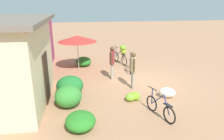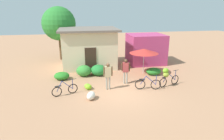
{
  "view_description": "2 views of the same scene",
  "coord_description": "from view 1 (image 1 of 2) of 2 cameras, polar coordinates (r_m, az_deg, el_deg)",
  "views": [
    {
      "loc": [
        -9.8,
        2.88,
        3.99
      ],
      "look_at": [
        -0.14,
        1.52,
        0.75
      ],
      "focal_mm": 34.41,
      "sensor_mm": 36.0,
      "label": 1
    },
    {
      "loc": [
        -2.56,
        -10.74,
        4.94
      ],
      "look_at": [
        -0.28,
        1.62,
        0.96
      ],
      "focal_mm": 31.34,
      "sensor_mm": 36.0,
      "label": 2
    }
  ],
  "objects": [
    {
      "name": "ground_plane",
      "position": [
        10.97,
        7.78,
        -3.12
      ],
      "size": [
        60.0,
        60.0,
        0.0
      ],
      "primitive_type": "plane",
      "color": "tan"
    },
    {
      "name": "shop_pink",
      "position": [
        14.21,
        -21.75,
        6.33
      ],
      "size": [
        3.2,
        2.8,
        2.68
      ],
      "primitive_type": "cube",
      "color": "#B83B70",
      "rests_on": "ground"
    },
    {
      "name": "hedge_bush_front_left",
      "position": [
        7.12,
        -8.37,
        -13.28
      ],
      "size": [
        1.08,
        0.98,
        0.54
      ],
      "primitive_type": "ellipsoid",
      "color": "#2C8026",
      "rests_on": "ground"
    },
    {
      "name": "hedge_bush_front_right",
      "position": [
        8.51,
        -11.52,
        -6.82
      ],
      "size": [
        1.13,
        1.03,
        0.84
      ],
      "primitive_type": "ellipsoid",
      "color": "#378C35",
      "rests_on": "ground"
    },
    {
      "name": "hedge_bush_mid",
      "position": [
        9.53,
        -11.12,
        -4.03
      ],
      "size": [
        1.19,
        1.17,
        0.82
      ],
      "primitive_type": "ellipsoid",
      "color": "#247831",
      "rests_on": "ground"
    },
    {
      "name": "hedge_bush_by_door",
      "position": [
        13.55,
        -7.58,
        2.29
      ],
      "size": [
        1.17,
        0.97,
        0.54
      ],
      "primitive_type": "ellipsoid",
      "color": "#267828",
      "rests_on": "ground"
    },
    {
      "name": "market_umbrella",
      "position": [
        12.46,
        -9.21,
        8.23
      ],
      "size": [
        2.21,
        2.21,
        2.02
      ],
      "color": "beige",
      "rests_on": "ground"
    },
    {
      "name": "bicycle_leftmost",
      "position": [
        7.84,
        12.62,
        -9.84
      ],
      "size": [
        1.5,
        0.56,
        0.92
      ],
      "color": "black",
      "rests_on": "ground"
    },
    {
      "name": "bicycle_near_pile",
      "position": [
        12.43,
        4.97,
        1.34
      ],
      "size": [
        1.63,
        0.37,
        0.97
      ],
      "color": "black",
      "rests_on": "ground"
    },
    {
      "name": "bicycle_center_loaded",
      "position": [
        13.56,
        2.67,
        4.64
      ],
      "size": [
        1.65,
        0.68,
        1.27
      ],
      "color": "black",
      "rests_on": "ground"
    },
    {
      "name": "banana_pile_on_ground",
      "position": [
        8.93,
        5.56,
        -7.04
      ],
      "size": [
        0.61,
        0.76,
        0.35
      ],
      "color": "#7AB930",
      "rests_on": "ground"
    },
    {
      "name": "produce_sack",
      "position": [
        9.42,
        14.45,
        -5.82
      ],
      "size": [
        0.68,
        0.82,
        0.44
      ],
      "primitive_type": "ellipsoid",
      "rotation": [
        0.0,
        0.0,
        1.16
      ],
      "color": "silver",
      "rests_on": "ground"
    },
    {
      "name": "person_vendor",
      "position": [
        10.92,
        0.06,
        2.84
      ],
      "size": [
        0.55,
        0.32,
        1.73
      ],
      "color": "gray",
      "rests_on": "ground"
    },
    {
      "name": "person_bystander",
      "position": [
        9.8,
        5.63,
        0.97
      ],
      "size": [
        0.58,
        0.23,
        1.74
      ],
      "color": "gray",
      "rests_on": "ground"
    }
  ]
}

